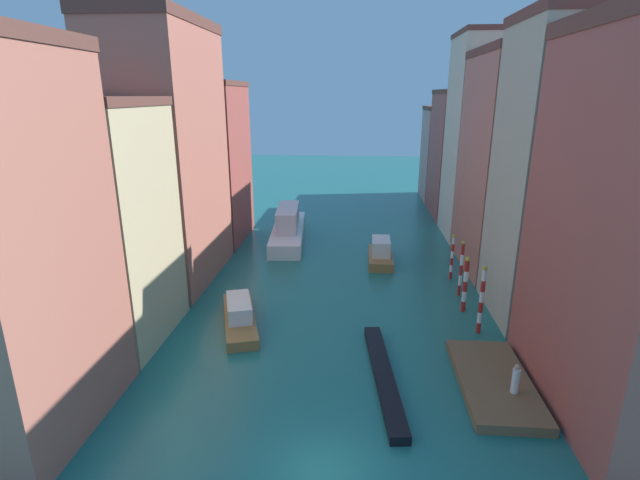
{
  "coord_description": "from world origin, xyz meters",
  "views": [
    {
      "loc": [
        1.08,
        -15.04,
        14.36
      ],
      "look_at": [
        -2.23,
        26.37,
        1.5
      ],
      "focal_mm": 26.43,
      "sensor_mm": 36.0,
      "label": 1
    }
  ],
  "objects_px": {
    "waterfront_dock": "(494,382)",
    "mooring_pole_3": "(452,256)",
    "mooring_pole_1": "(465,284)",
    "motorboat_0": "(239,315)",
    "mooring_pole_2": "(461,268)",
    "mooring_pole_0": "(482,299)",
    "gondola_black": "(384,376)",
    "motorboat_1": "(381,253)",
    "person_on_dock": "(516,380)",
    "vaporetto_white": "(288,228)"
  },
  "relations": [
    {
      "from": "waterfront_dock",
      "to": "mooring_pole_3",
      "type": "distance_m",
      "value": 15.02
    },
    {
      "from": "mooring_pole_1",
      "to": "motorboat_0",
      "type": "height_order",
      "value": "mooring_pole_1"
    },
    {
      "from": "mooring_pole_2",
      "to": "mooring_pole_1",
      "type": "bearing_deg",
      "value": -95.58
    },
    {
      "from": "mooring_pole_0",
      "to": "motorboat_0",
      "type": "height_order",
      "value": "mooring_pole_0"
    },
    {
      "from": "mooring_pole_2",
      "to": "mooring_pole_3",
      "type": "relative_size",
      "value": 1.12
    },
    {
      "from": "mooring_pole_2",
      "to": "gondola_black",
      "type": "relative_size",
      "value": 0.42
    },
    {
      "from": "mooring_pole_3",
      "to": "motorboat_1",
      "type": "height_order",
      "value": "mooring_pole_3"
    },
    {
      "from": "waterfront_dock",
      "to": "person_on_dock",
      "type": "bearing_deg",
      "value": -64.13
    },
    {
      "from": "waterfront_dock",
      "to": "motorboat_1",
      "type": "distance_m",
      "value": 19.12
    },
    {
      "from": "mooring_pole_0",
      "to": "mooring_pole_2",
      "type": "relative_size",
      "value": 1.06
    },
    {
      "from": "motorboat_0",
      "to": "motorboat_1",
      "type": "height_order",
      "value": "motorboat_1"
    },
    {
      "from": "waterfront_dock",
      "to": "vaporetto_white",
      "type": "xyz_separation_m",
      "value": [
        -14.22,
        24.52,
        1.02
      ]
    },
    {
      "from": "mooring_pole_2",
      "to": "motorboat_1",
      "type": "xyz_separation_m",
      "value": [
        -5.55,
        6.82,
        -1.31
      ]
    },
    {
      "from": "gondola_black",
      "to": "motorboat_1",
      "type": "height_order",
      "value": "motorboat_1"
    },
    {
      "from": "mooring_pole_3",
      "to": "motorboat_1",
      "type": "distance_m",
      "value": 6.64
    },
    {
      "from": "mooring_pole_1",
      "to": "motorboat_0",
      "type": "bearing_deg",
      "value": -168.0
    },
    {
      "from": "mooring_pole_1",
      "to": "gondola_black",
      "type": "distance_m",
      "value": 10.7
    },
    {
      "from": "mooring_pole_1",
      "to": "vaporetto_white",
      "type": "distance_m",
      "value": 21.34
    },
    {
      "from": "waterfront_dock",
      "to": "gondola_black",
      "type": "height_order",
      "value": "waterfront_dock"
    },
    {
      "from": "person_on_dock",
      "to": "vaporetto_white",
      "type": "xyz_separation_m",
      "value": [
        -14.81,
        25.73,
        0.05
      ]
    },
    {
      "from": "person_on_dock",
      "to": "motorboat_0",
      "type": "relative_size",
      "value": 0.21
    },
    {
      "from": "waterfront_dock",
      "to": "mooring_pole_3",
      "type": "height_order",
      "value": "mooring_pole_3"
    },
    {
      "from": "waterfront_dock",
      "to": "mooring_pole_2",
      "type": "height_order",
      "value": "mooring_pole_2"
    },
    {
      "from": "person_on_dock",
      "to": "mooring_pole_0",
      "type": "xyz_separation_m",
      "value": [
        -0.02,
        6.98,
        1.07
      ]
    },
    {
      "from": "mooring_pole_1",
      "to": "person_on_dock",
      "type": "bearing_deg",
      "value": -88.15
    },
    {
      "from": "mooring_pole_3",
      "to": "motorboat_0",
      "type": "distance_m",
      "value": 17.82
    },
    {
      "from": "mooring_pole_1",
      "to": "motorboat_0",
      "type": "relative_size",
      "value": 0.54
    },
    {
      "from": "mooring_pole_0",
      "to": "vaporetto_white",
      "type": "bearing_deg",
      "value": 128.28
    },
    {
      "from": "mooring_pole_2",
      "to": "vaporetto_white",
      "type": "xyz_separation_m",
      "value": [
        -14.76,
        12.9,
        -0.88
      ]
    },
    {
      "from": "mooring_pole_2",
      "to": "mooring_pole_3",
      "type": "height_order",
      "value": "mooring_pole_2"
    },
    {
      "from": "mooring_pole_2",
      "to": "motorboat_0",
      "type": "bearing_deg",
      "value": -158.73
    },
    {
      "from": "vaporetto_white",
      "to": "gondola_black",
      "type": "relative_size",
      "value": 1.33
    },
    {
      "from": "vaporetto_white",
      "to": "motorboat_0",
      "type": "xyz_separation_m",
      "value": [
        -0.46,
        -18.82,
        -0.62
      ]
    },
    {
      "from": "mooring_pole_1",
      "to": "mooring_pole_2",
      "type": "xyz_separation_m",
      "value": [
        0.27,
        2.75,
        0.11
      ]
    },
    {
      "from": "mooring_pole_0",
      "to": "mooring_pole_1",
      "type": "distance_m",
      "value": 3.13
    },
    {
      "from": "person_on_dock",
      "to": "motorboat_0",
      "type": "height_order",
      "value": "person_on_dock"
    },
    {
      "from": "mooring_pole_3",
      "to": "gondola_black",
      "type": "height_order",
      "value": "mooring_pole_3"
    },
    {
      "from": "vaporetto_white",
      "to": "mooring_pole_3",
      "type": "bearing_deg",
      "value": -33.08
    },
    {
      "from": "person_on_dock",
      "to": "gondola_black",
      "type": "distance_m",
      "value": 6.44
    },
    {
      "from": "vaporetto_white",
      "to": "person_on_dock",
      "type": "bearing_deg",
      "value": -60.07
    },
    {
      "from": "waterfront_dock",
      "to": "mooring_pole_0",
      "type": "relative_size",
      "value": 1.68
    },
    {
      "from": "mooring_pole_0",
      "to": "gondola_black",
      "type": "bearing_deg",
      "value": -137.69
    },
    {
      "from": "mooring_pole_2",
      "to": "vaporetto_white",
      "type": "relative_size",
      "value": 0.32
    },
    {
      "from": "mooring_pole_0",
      "to": "motorboat_1",
      "type": "height_order",
      "value": "mooring_pole_0"
    },
    {
      "from": "motorboat_1",
      "to": "mooring_pole_0",
      "type": "bearing_deg",
      "value": -66.21
    },
    {
      "from": "motorboat_1",
      "to": "person_on_dock",
      "type": "bearing_deg",
      "value": -74.08
    },
    {
      "from": "mooring_pole_1",
      "to": "motorboat_1",
      "type": "relative_size",
      "value": 0.72
    },
    {
      "from": "waterfront_dock",
      "to": "motorboat_1",
      "type": "height_order",
      "value": "motorboat_1"
    },
    {
      "from": "vaporetto_white",
      "to": "motorboat_0",
      "type": "height_order",
      "value": "vaporetto_white"
    },
    {
      "from": "person_on_dock",
      "to": "mooring_pole_1",
      "type": "relative_size",
      "value": 0.39
    }
  ]
}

